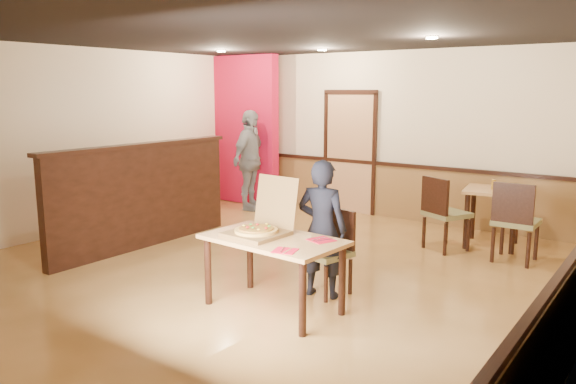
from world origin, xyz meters
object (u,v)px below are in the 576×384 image
(main_table, at_px, (273,248))
(side_chair_left, at_px, (443,211))
(diner_chair, at_px, (331,248))
(side_table, at_px, (493,202))
(pizza_box, at_px, (260,228))
(condiment, at_px, (493,184))
(passerby, at_px, (250,160))
(diner, at_px, (322,229))
(side_chair_right, at_px, (515,219))

(main_table, height_order, side_chair_left, side_chair_left)
(diner_chair, relative_size, side_table, 1.04)
(side_table, relative_size, pizza_box, 1.33)
(side_chair_left, relative_size, condiment, 7.42)
(diner_chair, height_order, condiment, condiment)
(passerby, bearing_deg, condiment, -101.20)
(passerby, height_order, pizza_box, passerby)
(side_chair_left, bearing_deg, diner, 106.61)
(pizza_box, bearing_deg, passerby, 134.16)
(side_chair_left, distance_m, side_chair_right, 0.93)
(diner_chair, bearing_deg, passerby, 153.68)
(main_table, xyz_separation_m, side_table, (1.09, 3.62, 0.00))
(side_chair_right, height_order, condiment, side_chair_right)
(side_table, bearing_deg, passerby, -179.03)
(condiment, bearing_deg, side_table, 74.76)
(main_table, xyz_separation_m, diner, (0.19, 0.60, 0.10))
(side_table, distance_m, passerby, 4.31)
(main_table, distance_m, condiment, 3.76)
(side_chair_right, distance_m, pizza_box, 3.44)
(side_chair_left, distance_m, side_table, 0.79)
(passerby, distance_m, condiment, 4.29)
(pizza_box, bearing_deg, diner, 61.14)
(side_chair_right, distance_m, side_table, 0.77)
(side_chair_right, xyz_separation_m, pizza_box, (-1.72, -2.97, 0.24))
(diner_chair, distance_m, side_table, 3.01)
(diner, bearing_deg, side_table, -118.66)
(diner, height_order, condiment, diner)
(main_table, height_order, pizza_box, pizza_box)
(diner, bearing_deg, side_chair_right, -131.50)
(pizza_box, height_order, condiment, pizza_box)
(diner_chair, relative_size, condiment, 6.60)
(main_table, relative_size, diner, 0.97)
(side_chair_left, height_order, passerby, passerby)
(side_table, xyz_separation_m, pizza_box, (-1.27, -3.60, 0.18))
(diner, height_order, passerby, passerby)
(side_chair_left, distance_m, passerby, 3.87)
(side_chair_left, distance_m, pizza_box, 3.09)
(main_table, bearing_deg, side_chair_right, 66.35)
(side_chair_left, height_order, condiment, side_chair_left)
(pizza_box, bearing_deg, diner_chair, 65.37)
(side_chair_right, relative_size, side_table, 1.19)
(side_chair_right, bearing_deg, side_chair_left, -0.64)
(side_chair_left, bearing_deg, side_table, -101.61)
(main_table, bearing_deg, diner, 76.16)
(diner_chair, bearing_deg, side_table, 85.99)
(pizza_box, bearing_deg, main_table, -2.46)
(diner_chair, height_order, side_table, diner_chair)
(main_table, height_order, diner, diner)
(main_table, height_order, side_chair_right, side_chair_right)
(diner_chair, height_order, pizza_box, pizza_box)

